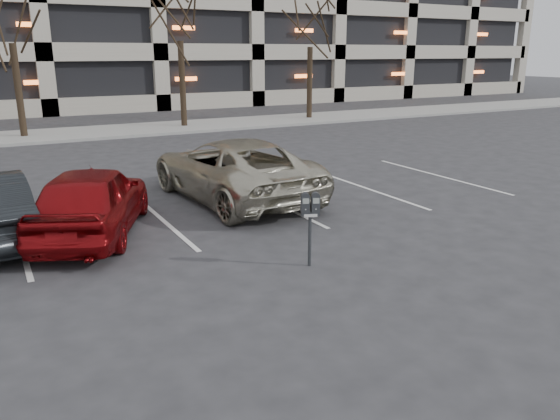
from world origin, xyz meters
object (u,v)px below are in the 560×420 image
object	(u,v)px
tree_d	(311,0)
parking_meter	(310,211)
car_red	(92,200)
suv_silver	(233,169)

from	to	relation	value
tree_d	parking_meter	world-z (taller)	tree_d
tree_d	car_red	bearing A→B (deg)	-133.99
tree_d	car_red	world-z (taller)	tree_d
tree_d	car_red	xyz separation A→B (m)	(-13.86, -14.36, -5.31)
parking_meter	suv_silver	world-z (taller)	suv_silver
suv_silver	car_red	world-z (taller)	suv_silver
parking_meter	car_red	bearing A→B (deg)	151.37
tree_d	parking_meter	distance (m)	21.54
parking_meter	car_red	world-z (taller)	car_red
tree_d	suv_silver	world-z (taller)	tree_d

